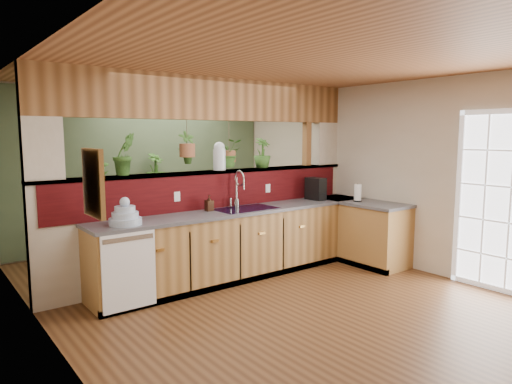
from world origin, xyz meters
TOP-DOWN VIEW (x-y plane):
  - ground at (0.00, 0.00)m, footprint 4.60×7.00m
  - ceiling at (0.00, 0.00)m, footprint 4.60×7.00m
  - wall_back at (0.00, 3.50)m, footprint 4.60×0.02m
  - wall_left at (-2.30, 0.00)m, footprint 0.02×7.00m
  - wall_right at (2.30, 0.00)m, footprint 0.02×7.00m
  - pass_through_partition at (0.03, 1.35)m, footprint 4.60×0.21m
  - pass_through_ledge at (0.00, 1.35)m, footprint 4.60×0.21m
  - header_beam at (0.00, 1.35)m, footprint 4.60×0.15m
  - sage_backwall at (0.00, 3.48)m, footprint 4.55×0.02m
  - countertop at (0.84, 0.87)m, footprint 4.14×1.52m
  - dishwasher at (-1.48, 0.66)m, footprint 0.58×0.03m
  - navy_sink at (0.25, 0.98)m, footprint 0.82×0.50m
  - french_door at (2.27, -1.30)m, footprint 0.06×1.02m
  - framed_print at (-2.27, -0.80)m, footprint 0.04×0.35m
  - faucet at (0.24, 1.13)m, footprint 0.22×0.22m
  - dish_stack at (-1.42, 0.88)m, footprint 0.35×0.35m
  - soap_dispenser at (-0.22, 1.11)m, footprint 0.10×0.10m
  - coffee_maker at (1.57, 1.00)m, footprint 0.18×0.30m
  - paper_towel at (1.92, 0.51)m, footprint 0.12×0.12m
  - glass_jar at (0.09, 1.35)m, footprint 0.17×0.17m
  - ledge_plant_left at (-1.22, 1.35)m, footprint 0.31×0.26m
  - ledge_plant_right at (0.82, 1.35)m, footprint 0.27×0.27m
  - hanging_plant_a at (-0.39, 1.35)m, footprint 0.23×0.20m
  - hanging_plant_b at (0.25, 1.35)m, footprint 0.42×0.39m
  - shelving_console at (-0.42, 3.25)m, footprint 1.64×0.91m
  - shelf_plant_a at (-0.86, 3.25)m, footprint 0.29×0.25m
  - shelf_plant_b at (0.05, 3.25)m, footprint 0.39×0.39m
  - floor_plant at (0.60, 2.09)m, footprint 0.76×0.69m

SIDE VIEW (x-z plane):
  - ground at x=0.00m, z-range -0.01..0.01m
  - floor_plant at x=0.60m, z-range 0.00..0.75m
  - countertop at x=0.84m, z-range 0.00..0.90m
  - dishwasher at x=-1.48m, z-range 0.05..0.87m
  - shelving_console at x=-0.42m, z-range -0.03..1.03m
  - navy_sink at x=0.25m, z-range 0.73..0.91m
  - dish_stack at x=-1.42m, z-range 0.84..1.15m
  - soap_dispenser at x=-0.22m, z-range 0.90..1.10m
  - paper_towel at x=1.92m, z-range 0.89..1.15m
  - french_door at x=2.27m, z-range -0.03..2.13m
  - coffee_maker at x=1.57m, z-range 0.89..1.22m
  - faucet at x=0.24m, z-range 0.92..1.42m
  - pass_through_partition at x=0.03m, z-range -0.11..2.49m
  - shelf_plant_a at x=-0.86m, z-range 1.03..1.49m
  - shelf_plant_b at x=0.05m, z-range 1.03..1.56m
  - wall_back at x=0.00m, z-range 0.00..2.60m
  - wall_left at x=-2.30m, z-range 0.00..2.60m
  - wall_right at x=2.30m, z-range 0.00..2.60m
  - sage_backwall at x=0.00m, z-range 0.02..2.58m
  - pass_through_ledge at x=0.00m, z-range 1.35..1.39m
  - framed_print at x=-2.27m, z-range 1.32..1.78m
  - glass_jar at x=0.09m, z-range 1.39..1.77m
  - ledge_plant_right at x=0.82m, z-range 1.39..1.82m
  - ledge_plant_left at x=-1.22m, z-range 1.39..1.89m
  - hanging_plant_b at x=0.25m, z-range 1.50..2.05m
  - hanging_plant_a at x=-0.39m, z-range 1.56..2.11m
  - header_beam at x=0.00m, z-range 2.05..2.60m
  - ceiling at x=0.00m, z-range 2.60..2.60m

